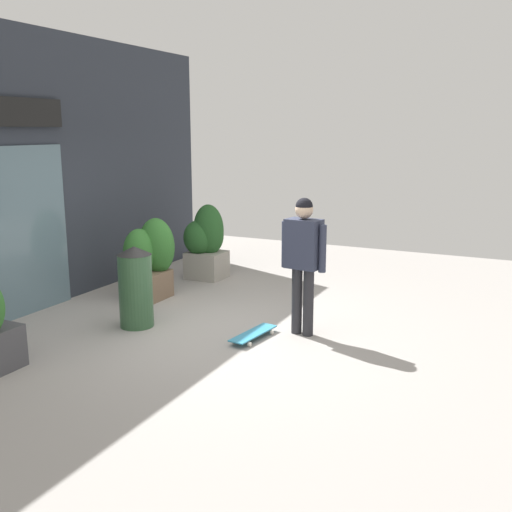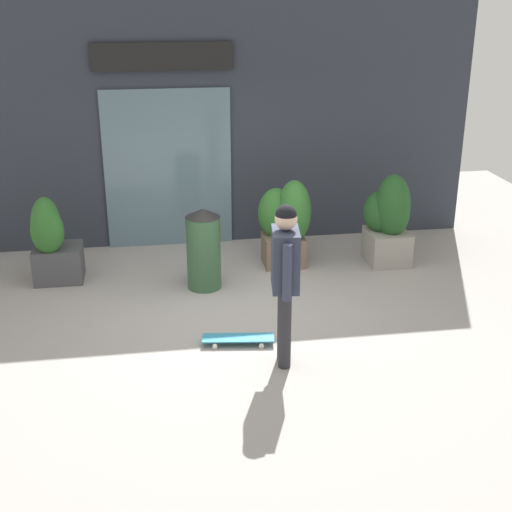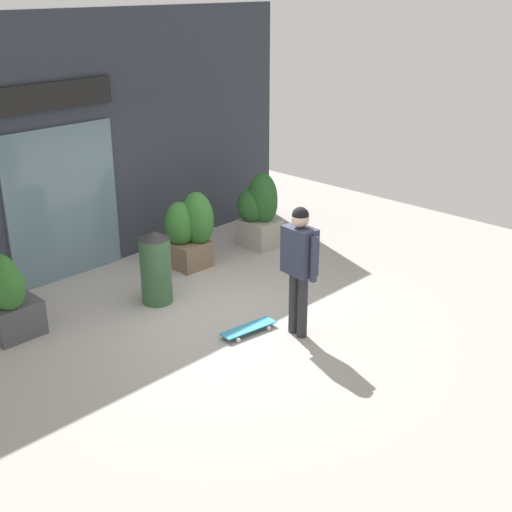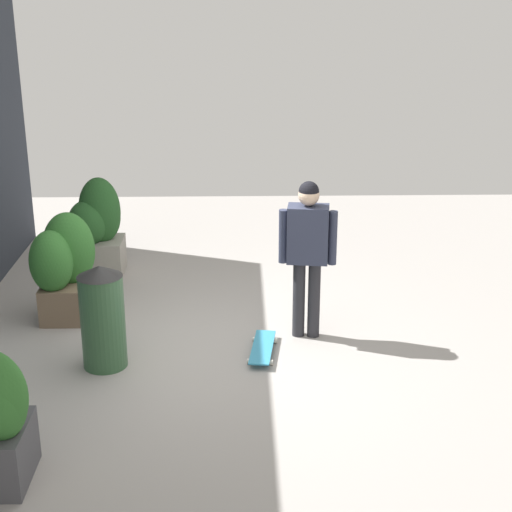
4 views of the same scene
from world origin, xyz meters
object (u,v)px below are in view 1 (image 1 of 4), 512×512
skateboarder (303,252)px  planter_box_left (149,257)px  planter_box_mid (206,241)px  skateboard (253,334)px  trash_bin (136,287)px

skateboarder → planter_box_left: (0.53, 2.67, -0.42)m
skateboarder → planter_box_left: 2.75m
planter_box_mid → skateboard: bearing=-139.1°
planter_box_left → skateboarder: bearing=-101.3°
planter_box_left → planter_box_mid: (1.41, -0.15, 0.02)m
skateboarder → trash_bin: 2.20m
skateboard → planter_box_left: planter_box_left is taller
planter_box_left → trash_bin: bearing=-151.9°
skateboarder → trash_bin: skateboarder is taller
skateboarder → planter_box_mid: bearing=-120.4°
skateboard → trash_bin: 1.65m
planter_box_mid → trash_bin: planter_box_mid is taller
skateboard → planter_box_left: (0.94, 2.19, 0.57)m
trash_bin → planter_box_left: bearing=28.1°
skateboard → planter_box_mid: bearing=-131.6°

